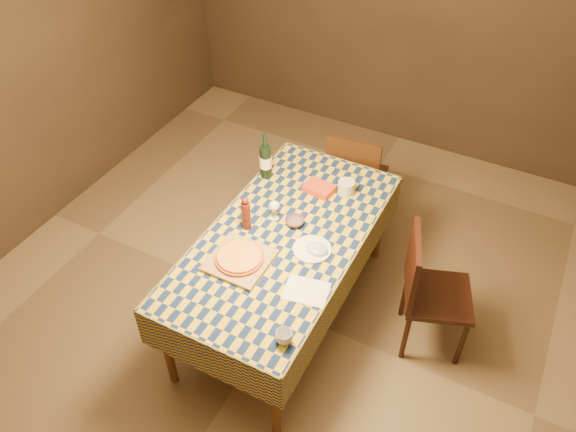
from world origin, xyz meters
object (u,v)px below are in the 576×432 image
Objects in this scene: white_plate at (312,249)px; chair_far at (355,176)px; dining_table at (284,244)px; pizza at (239,257)px; bowl at (295,222)px; wine_bottle at (266,161)px; chair_right at (427,287)px; cutting_board at (240,260)px.

white_plate is 0.26× the size of chair_far.
dining_table is 0.37m from pizza.
chair_far is (0.05, 0.95, -0.27)m from bowl.
wine_bottle is at bearing 139.84° from white_plate.
chair_right is (0.90, 0.10, -0.27)m from bowl.
wine_bottle is 1.44× the size of white_plate.
bowl is 0.14× the size of chair_right.
wine_bottle reaches higher than cutting_board.
chair_far reaches higher than cutting_board.
pizza is 0.47m from bowl.
chair_far is 1.00× the size of chair_right.
chair_far is at bearing 97.89° from white_plate.
white_plate is (0.35, 0.29, -0.00)m from cutting_board.
chair_right reaches higher than bowl.
bowl is 0.52× the size of white_plate.
wine_bottle is 0.37× the size of chair_far.
chair_far reaches higher than dining_table.
cutting_board is at bearing -97.88° from chair_far.
pizza is 1.34× the size of white_plate.
pizza is (0.00, 0.00, 0.03)m from cutting_board.
wine_bottle is 0.82m from white_plate.
white_plate is at bearing -8.72° from dining_table.
pizza reaches higher than white_plate.
chair_far is (0.19, 1.40, -0.26)m from cutting_board.
white_plate is at bearing -38.19° from bowl.
cutting_board is 1.21m from chair_right.
dining_table is 5.17× the size of cutting_board.
dining_table is at bearing 67.16° from cutting_board.
cutting_board is 0.03m from pizza.
bowl is (0.14, 0.45, -0.02)m from pizza.
chair_right is at bearing -44.98° from chair_far.
bowl is at bearing 72.34° from pizza.
chair_right is at bearing 14.13° from dining_table.
pizza is 1.44m from chair_far.
pizza is 1.21m from chair_right.
pizza is at bearing -71.60° from wine_bottle.
wine_bottle reaches higher than pizza.
chair_far reaches higher than pizza.
dining_table is 0.36m from cutting_board.
chair_far is 1.20m from chair_right.
chair_right is (1.04, 0.55, -0.26)m from cutting_board.
chair_right reaches higher than white_plate.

